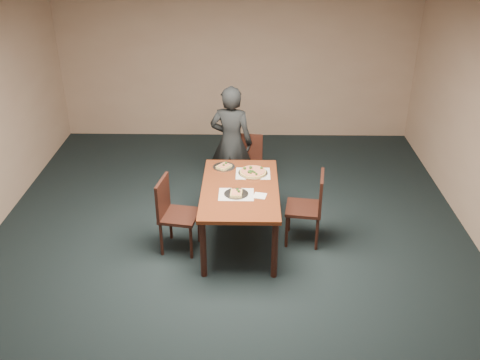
{
  "coord_description": "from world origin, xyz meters",
  "views": [
    {
      "loc": [
        0.22,
        -4.87,
        3.73
      ],
      "look_at": [
        0.12,
        0.63,
        0.85
      ],
      "focal_mm": 40.0,
      "sensor_mm": 36.0,
      "label": 1
    }
  ],
  "objects_px": {
    "chair_right": "(311,204)",
    "dining_table": "(240,194)",
    "chair_far": "(246,164)",
    "chair_left": "(173,210)",
    "slice_plate_near": "(236,193)",
    "slice_plate_far": "(224,166)",
    "diner": "(231,142)",
    "pizza_pan": "(253,172)"
  },
  "relations": [
    {
      "from": "diner",
      "to": "slice_plate_far",
      "type": "distance_m",
      "value": 0.67
    },
    {
      "from": "chair_far",
      "to": "slice_plate_far",
      "type": "distance_m",
      "value": 0.7
    },
    {
      "from": "chair_far",
      "to": "chair_right",
      "type": "relative_size",
      "value": 1.0
    },
    {
      "from": "chair_right",
      "to": "slice_plate_far",
      "type": "height_order",
      "value": "chair_right"
    },
    {
      "from": "pizza_pan",
      "to": "slice_plate_near",
      "type": "relative_size",
      "value": 1.29
    },
    {
      "from": "diner",
      "to": "slice_plate_near",
      "type": "xyz_separation_m",
      "value": [
        0.1,
        -1.37,
        -0.03
      ]
    },
    {
      "from": "dining_table",
      "to": "chair_far",
      "type": "bearing_deg",
      "value": 86.62
    },
    {
      "from": "chair_right",
      "to": "dining_table",
      "type": "bearing_deg",
      "value": -79.68
    },
    {
      "from": "dining_table",
      "to": "chair_left",
      "type": "xyz_separation_m",
      "value": [
        -0.78,
        -0.14,
        -0.14
      ]
    },
    {
      "from": "chair_left",
      "to": "slice_plate_far",
      "type": "relative_size",
      "value": 3.25
    },
    {
      "from": "dining_table",
      "to": "chair_right",
      "type": "bearing_deg",
      "value": 1.99
    },
    {
      "from": "chair_far",
      "to": "pizza_pan",
      "type": "bearing_deg",
      "value": -76.61
    },
    {
      "from": "pizza_pan",
      "to": "slice_plate_near",
      "type": "xyz_separation_m",
      "value": [
        -0.19,
        -0.53,
        -0.01
      ]
    },
    {
      "from": "diner",
      "to": "pizza_pan",
      "type": "xyz_separation_m",
      "value": [
        0.29,
        -0.84,
        -0.03
      ]
    },
    {
      "from": "diner",
      "to": "pizza_pan",
      "type": "relative_size",
      "value": 4.42
    },
    {
      "from": "chair_right",
      "to": "chair_left",
      "type": "bearing_deg",
      "value": -75.6
    },
    {
      "from": "dining_table",
      "to": "slice_plate_far",
      "type": "bearing_deg",
      "value": 111.73
    },
    {
      "from": "chair_right",
      "to": "pizza_pan",
      "type": "relative_size",
      "value": 2.52
    },
    {
      "from": "chair_far",
      "to": "chair_left",
      "type": "relative_size",
      "value": 1.0
    },
    {
      "from": "chair_right",
      "to": "pizza_pan",
      "type": "distance_m",
      "value": 0.81
    },
    {
      "from": "chair_right",
      "to": "slice_plate_far",
      "type": "xyz_separation_m",
      "value": [
        -1.05,
        0.5,
        0.25
      ]
    },
    {
      "from": "dining_table",
      "to": "chair_left",
      "type": "height_order",
      "value": "chair_left"
    },
    {
      "from": "diner",
      "to": "slice_plate_near",
      "type": "relative_size",
      "value": 5.7
    },
    {
      "from": "diner",
      "to": "pizza_pan",
      "type": "height_order",
      "value": "diner"
    },
    {
      "from": "slice_plate_far",
      "to": "chair_left",
      "type": "bearing_deg",
      "value": -130.36
    },
    {
      "from": "dining_table",
      "to": "slice_plate_near",
      "type": "height_order",
      "value": "slice_plate_near"
    },
    {
      "from": "chair_left",
      "to": "diner",
      "type": "distance_m",
      "value": 1.52
    },
    {
      "from": "chair_right",
      "to": "pizza_pan",
      "type": "height_order",
      "value": "chair_right"
    },
    {
      "from": "dining_table",
      "to": "chair_far",
      "type": "height_order",
      "value": "chair_far"
    },
    {
      "from": "chair_far",
      "to": "chair_right",
      "type": "bearing_deg",
      "value": -47.6
    },
    {
      "from": "dining_table",
      "to": "chair_far",
      "type": "distance_m",
      "value": 1.13
    },
    {
      "from": "chair_far",
      "to": "slice_plate_near",
      "type": "height_order",
      "value": "chair_far"
    },
    {
      "from": "pizza_pan",
      "to": "slice_plate_far",
      "type": "xyz_separation_m",
      "value": [
        -0.36,
        0.17,
        -0.01
      ]
    },
    {
      "from": "dining_table",
      "to": "chair_right",
      "type": "distance_m",
      "value": 0.86
    },
    {
      "from": "dining_table",
      "to": "slice_plate_far",
      "type": "xyz_separation_m",
      "value": [
        -0.21,
        0.53,
        0.1
      ]
    },
    {
      "from": "chair_left",
      "to": "pizza_pan",
      "type": "distance_m",
      "value": 1.1
    },
    {
      "from": "chair_left",
      "to": "pizza_pan",
      "type": "height_order",
      "value": "chair_left"
    },
    {
      "from": "pizza_pan",
      "to": "slice_plate_near",
      "type": "height_order",
      "value": "pizza_pan"
    },
    {
      "from": "dining_table",
      "to": "diner",
      "type": "bearing_deg",
      "value": 96.69
    },
    {
      "from": "chair_far",
      "to": "chair_left",
      "type": "xyz_separation_m",
      "value": [
        -0.85,
        -1.26,
        0.0
      ]
    },
    {
      "from": "slice_plate_far",
      "to": "chair_right",
      "type": "bearing_deg",
      "value": -25.45
    },
    {
      "from": "chair_far",
      "to": "slice_plate_near",
      "type": "xyz_separation_m",
      "value": [
        -0.11,
        -1.29,
        0.25
      ]
    }
  ]
}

